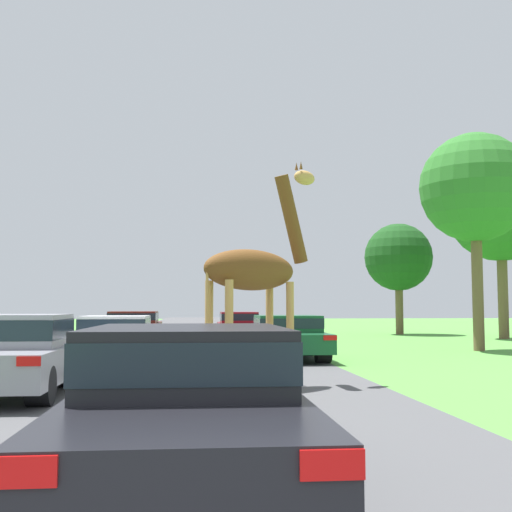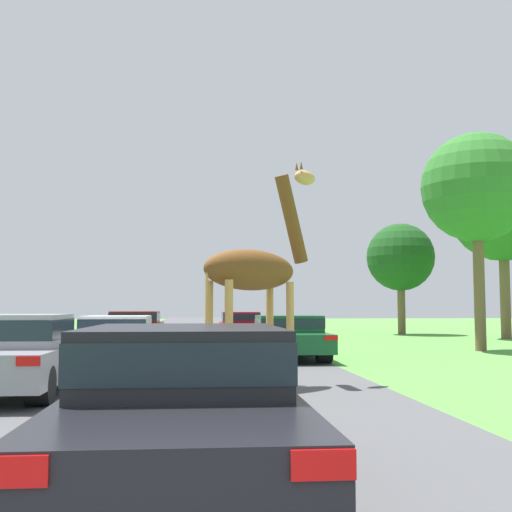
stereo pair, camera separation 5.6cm
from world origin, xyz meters
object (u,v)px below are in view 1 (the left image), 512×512
car_lead_maroon (187,404)px  car_queue_right (13,353)px  giraffe_near_road (256,271)px  car_far_ahead (287,335)px  car_verge_right (134,329)px  car_queue_left (239,325)px  tree_right_cluster (398,258)px  tree_far_right (500,210)px  tree_left_edge (475,189)px  car_rear_follower (115,341)px

car_lead_maroon → car_queue_right: size_ratio=1.14×
giraffe_near_road → car_queue_right: giraffe_near_road is taller
car_far_ahead → car_verge_right: size_ratio=1.03×
car_lead_maroon → car_queue_left: car_lead_maroon is taller
car_far_ahead → tree_right_cluster: tree_right_cluster is taller
car_lead_maroon → car_far_ahead: (2.75, 13.30, -0.05)m
car_lead_maroon → tree_right_cluster: bearing=68.9°
tree_far_right → car_queue_right: bearing=-134.9°
giraffe_near_road → tree_right_cluster: 24.61m
car_queue_right → car_verge_right: 11.72m
tree_right_cluster → tree_far_right: (3.39, -5.22, 1.95)m
giraffe_near_road → car_queue_right: (-4.29, -0.68, -1.47)m
car_far_ahead → car_queue_right: bearing=-129.3°
car_lead_maroon → car_far_ahead: bearing=78.3°
car_verge_right → tree_right_cluster: bearing=40.3°
tree_left_edge → tree_right_cluster: tree_left_edge is taller
car_queue_right → tree_far_right: bearing=45.1°
giraffe_near_road → tree_right_cluster: (10.08, 22.36, 2.02)m
giraffe_near_road → car_verge_right: bearing=160.8°
car_far_ahead → tree_left_edge: (7.13, 2.89, 5.00)m
car_queue_left → car_far_ahead: bearing=-85.4°
car_far_ahead → tree_left_edge: tree_left_edge is taller
tree_right_cluster → tree_far_right: size_ratio=0.70×
car_lead_maroon → car_queue_left: (1.98, 22.91, -0.04)m
car_queue_left → car_far_ahead: 9.64m
car_rear_follower → tree_far_right: bearing=39.0°
giraffe_near_road → car_queue_left: size_ratio=1.03×
car_lead_maroon → tree_far_right: size_ratio=0.53×
giraffe_near_road → car_queue_left: 16.14m
car_queue_left → tree_right_cluster: (9.32, 6.31, 3.53)m
giraffe_near_road → car_verge_right: 11.58m
car_queue_left → car_queue_right: bearing=-106.8°
car_far_ahead → tree_left_edge: bearing=22.1°
car_lead_maroon → car_far_ahead: size_ratio=1.08×
car_queue_right → car_rear_follower: car_queue_right is taller
car_far_ahead → tree_far_right: 16.95m
car_queue_left → tree_right_cluster: size_ratio=0.72×
car_queue_left → giraffe_near_road: bearing=-92.7°
car_queue_left → tree_far_right: 13.89m
tree_far_right → car_rear_follower: bearing=-141.0°
giraffe_near_road → car_rear_follower: size_ratio=1.12×
car_far_ahead → tree_far_right: (11.94, 10.70, 5.50)m
car_queue_left → car_far_ahead: size_ratio=1.02×
car_queue_right → car_verge_right: (0.96, 11.68, -0.00)m
car_queue_right → car_queue_left: size_ratio=0.92×
car_queue_right → tree_right_cluster: size_ratio=0.66×
car_lead_maroon → tree_far_right: tree_far_right is taller
car_verge_right → tree_far_right: bearing=20.1°
giraffe_near_road → tree_far_right: 22.16m
car_verge_right → tree_right_cluster: (13.41, 11.36, 3.50)m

